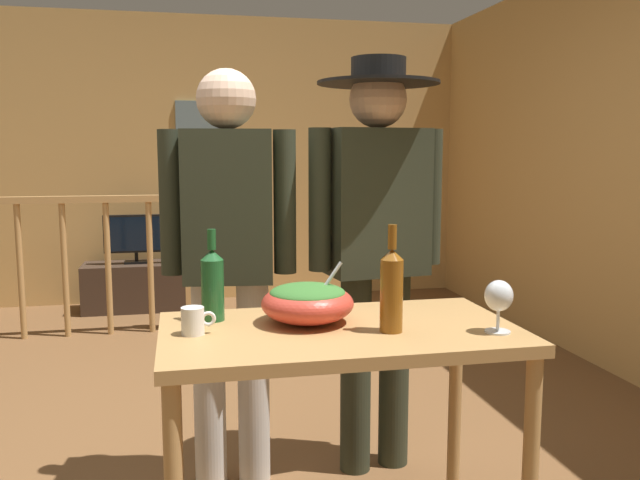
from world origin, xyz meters
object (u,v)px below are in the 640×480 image
salad_bowl (307,301)px  wine_glass (499,298)px  wine_bottle_amber (392,289)px  person_standing_right (377,226)px  wine_bottle_green (212,283)px  stair_railing (91,252)px  serving_table (340,358)px  person_standing_left (229,246)px  mug_white (194,321)px  flat_screen_tv (135,235)px  tv_console (138,286)px  framed_picture (200,127)px

salad_bowl → wine_glass: bearing=-23.3°
wine_bottle_amber → person_standing_right: bearing=77.0°
wine_bottle_green → person_standing_right: person_standing_right is taller
stair_railing → person_standing_right: bearing=-59.2°
serving_table → person_standing_left: bearing=116.5°
wine_glass → mug_white: (-0.93, 0.17, -0.07)m
flat_screen_tv → wine_glass: wine_glass is taller
person_standing_right → wine_glass: bearing=94.2°
tv_console → serving_table: size_ratio=0.79×
tv_console → flat_screen_tv: size_ratio=1.72×
salad_bowl → stair_railing: bearing=109.5°
person_standing_left → wine_glass: bearing=142.6°
person_standing_left → person_standing_right: size_ratio=0.97×
stair_railing → tv_console: stair_railing is taller
framed_picture → wine_glass: framed_picture is taller
stair_railing → person_standing_right: 2.86m
framed_picture → person_standing_right: size_ratio=0.27×
person_standing_right → salad_bowl: bearing=45.8°
framed_picture → mug_white: framed_picture is taller
wine_bottle_amber → wine_glass: bearing=-13.9°
stair_railing → serving_table: bearing=-69.5°
flat_screen_tv → serving_table: (0.87, -3.79, 0.05)m
wine_bottle_amber → person_standing_left: bearing=123.0°
wine_bottle_amber → mug_white: (-0.61, 0.09, -0.09)m
framed_picture → tv_console: size_ratio=0.52×
stair_railing → wine_bottle_green: (0.75, -2.87, 0.30)m
flat_screen_tv → mug_white: (0.41, -3.77, 0.19)m
framed_picture → person_standing_right: 3.58m
stair_railing → person_standing_right: person_standing_right is taller
framed_picture → wine_bottle_amber: (0.44, -4.19, -0.63)m
stair_railing → person_standing_right: size_ratio=1.28×
salad_bowl → wine_bottle_amber: bearing=-34.3°
tv_console → serving_table: 3.95m
framed_picture → mug_white: size_ratio=4.38×
serving_table → wine_bottle_green: bearing=156.0°
wine_glass → person_standing_right: person_standing_right is taller
mug_white → wine_bottle_amber: bearing=-8.8°
stair_railing → serving_table: (1.14, -3.05, 0.07)m
salad_bowl → mug_white: bearing=-169.8°
flat_screen_tv → wine_bottle_green: wine_bottle_green is taller
serving_table → mug_white: size_ratio=10.68×
tv_console → salad_bowl: bearing=-78.2°
salad_bowl → wine_bottle_green: 0.32m
wine_glass → wine_bottle_amber: size_ratio=0.49×
framed_picture → flat_screen_tv: size_ratio=0.90×
wine_bottle_green → person_standing_right: 0.84m
stair_railing → wine_bottle_green: 2.98m
stair_railing → person_standing_left: bearing=-71.1°
wine_glass → wine_bottle_amber: bearing=166.1°
wine_bottle_green → mug_white: bearing=-112.4°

